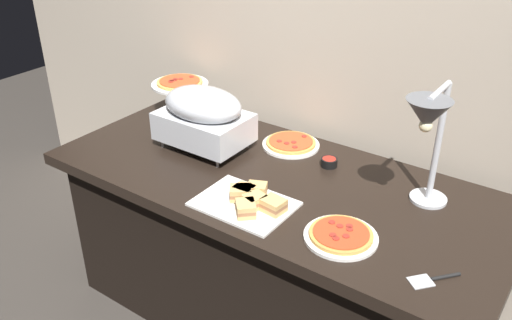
{
  "coord_description": "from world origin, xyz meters",
  "views": [
    {
      "loc": [
        1.04,
        -1.61,
        1.88
      ],
      "look_at": [
        -0.09,
        0.0,
        0.81
      ],
      "focal_mm": 38.13,
      "sensor_mm": 36.0,
      "label": 1
    }
  ],
  "objects": [
    {
      "name": "pizza_plate_raised_stand",
      "position": [
        -0.75,
        0.27,
        0.9
      ],
      "size": [
        0.29,
        0.29,
        0.18
      ],
      "color": "#595B60",
      "rests_on": "buffet_table"
    },
    {
      "name": "sauce_cup_near",
      "position": [
        -0.34,
        0.29,
        0.78
      ],
      "size": [
        0.07,
        0.07,
        0.04
      ],
      "color": "black",
      "rests_on": "buffet_table"
    },
    {
      "name": "sandwich_platter",
      "position": [
        0.04,
        -0.23,
        0.78
      ],
      "size": [
        0.36,
        0.26,
        0.06
      ],
      "color": "white",
      "rests_on": "buffet_table"
    },
    {
      "name": "serving_spatula",
      "position": [
        0.74,
        -0.24,
        0.76
      ],
      "size": [
        0.14,
        0.15,
        0.01
      ],
      "color": "#B7BABF",
      "rests_on": "buffet_table"
    },
    {
      "name": "chafing_dish",
      "position": [
        -0.4,
        0.04,
        0.92
      ],
      "size": [
        0.4,
        0.27,
        0.28
      ],
      "color": "#B7BABF",
      "rests_on": "buffet_table"
    },
    {
      "name": "heat_lamp",
      "position": [
        0.57,
        0.04,
        1.13
      ],
      "size": [
        0.15,
        0.33,
        0.48
      ],
      "color": "#B7BABF",
      "rests_on": "buffet_table"
    },
    {
      "name": "buffet_table",
      "position": [
        0.0,
        0.0,
        0.39
      ],
      "size": [
        1.9,
        0.84,
        0.76
      ],
      "color": "black",
      "rests_on": "ground_plane"
    },
    {
      "name": "ground_plane",
      "position": [
        0.0,
        0.0,
        0.0
      ],
      "size": [
        8.0,
        8.0,
        0.0
      ],
      "primitive_type": "plane",
      "color": "#38332D"
    },
    {
      "name": "sauce_cup_far",
      "position": [
        0.14,
        0.21,
        0.78
      ],
      "size": [
        0.07,
        0.07,
        0.04
      ],
      "color": "black",
      "rests_on": "buffet_table"
    },
    {
      "name": "pizza_plate_center",
      "position": [
        0.42,
        -0.22,
        0.77
      ],
      "size": [
        0.26,
        0.26,
        0.03
      ],
      "color": "white",
      "rests_on": "buffet_table"
    },
    {
      "name": "back_wall",
      "position": [
        0.0,
        0.5,
        1.2
      ],
      "size": [
        4.4,
        0.04,
        2.4
      ],
      "primitive_type": "cube",
      "color": "#B7A893",
      "rests_on": "ground_plane"
    },
    {
      "name": "pizza_plate_front",
      "position": [
        -0.09,
        0.27,
        0.77
      ],
      "size": [
        0.26,
        0.26,
        0.03
      ],
      "color": "white",
      "rests_on": "buffet_table"
    }
  ]
}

